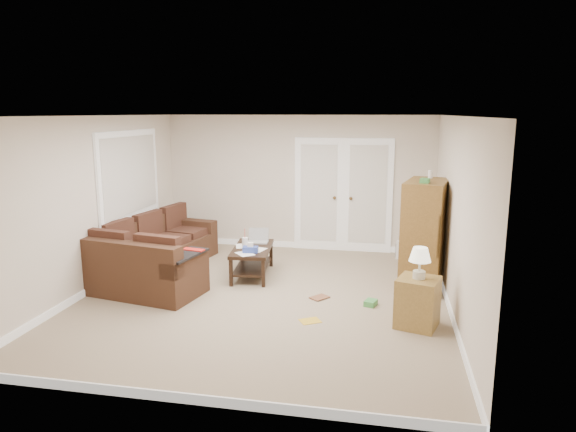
% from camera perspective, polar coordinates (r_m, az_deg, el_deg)
% --- Properties ---
extents(floor, '(5.50, 5.50, 0.00)m').
position_cam_1_polar(floor, '(7.29, -2.66, -8.99)').
color(floor, tan).
rests_on(floor, ground).
extents(ceiling, '(5.00, 5.50, 0.02)m').
position_cam_1_polar(ceiling, '(6.83, -2.86, 11.06)').
color(ceiling, silver).
rests_on(ceiling, wall_back).
extents(wall_left, '(0.02, 5.50, 2.50)m').
position_cam_1_polar(wall_left, '(7.92, -20.63, 1.30)').
color(wall_left, silver).
rests_on(wall_left, floor).
extents(wall_right, '(0.02, 5.50, 2.50)m').
position_cam_1_polar(wall_right, '(6.82, 18.11, -0.07)').
color(wall_right, silver).
rests_on(wall_right, floor).
extents(wall_back, '(5.00, 0.02, 2.50)m').
position_cam_1_polar(wall_back, '(9.61, 1.10, 3.71)').
color(wall_back, silver).
rests_on(wall_back, floor).
extents(wall_front, '(5.00, 0.02, 2.50)m').
position_cam_1_polar(wall_front, '(4.41, -11.24, -5.87)').
color(wall_front, silver).
rests_on(wall_front, floor).
extents(baseboards, '(5.00, 5.50, 0.10)m').
position_cam_1_polar(baseboards, '(7.27, -2.67, -8.62)').
color(baseboards, white).
rests_on(baseboards, floor).
extents(french_doors, '(1.80, 0.05, 2.13)m').
position_cam_1_polar(french_doors, '(9.51, 6.12, 2.25)').
color(french_doors, white).
rests_on(french_doors, floor).
extents(window_left, '(0.05, 1.92, 1.42)m').
position_cam_1_polar(window_left, '(8.72, -17.17, 4.39)').
color(window_left, white).
rests_on(window_left, wall_left).
extents(sectional_sofa, '(1.91, 2.95, 0.83)m').
position_cam_1_polar(sectional_sofa, '(8.28, -14.84, -4.49)').
color(sectional_sofa, '#452A1A').
rests_on(sectional_sofa, floor).
extents(coffee_table, '(0.69, 1.19, 0.77)m').
position_cam_1_polar(coffee_table, '(8.16, -3.95, -4.88)').
color(coffee_table, black).
rests_on(coffee_table, floor).
extents(tv_armoire, '(0.74, 1.08, 1.71)m').
position_cam_1_polar(tv_armoire, '(7.75, 14.89, -1.94)').
color(tv_armoire, brown).
rests_on(tv_armoire, floor).
extents(side_cabinet, '(0.58, 0.58, 0.98)m').
position_cam_1_polar(side_cabinet, '(6.42, 14.23, -8.85)').
color(side_cabinet, olive).
rests_on(side_cabinet, floor).
extents(space_heater, '(0.15, 0.13, 0.32)m').
position_cam_1_polar(space_heater, '(9.29, 12.36, -3.69)').
color(space_heater, white).
rests_on(space_heater, floor).
extents(floor_magazine, '(0.31, 0.30, 0.01)m').
position_cam_1_polar(floor_magazine, '(6.51, 2.47, -11.56)').
color(floor_magazine, gold).
rests_on(floor_magazine, floor).
extents(floor_greenbox, '(0.19, 0.22, 0.07)m').
position_cam_1_polar(floor_greenbox, '(7.06, 9.17, -9.50)').
color(floor_greenbox, '#449748').
rests_on(floor_greenbox, floor).
extents(floor_book, '(0.30, 0.31, 0.02)m').
position_cam_1_polar(floor_book, '(7.32, 3.03, -8.85)').
color(floor_book, brown).
rests_on(floor_book, floor).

